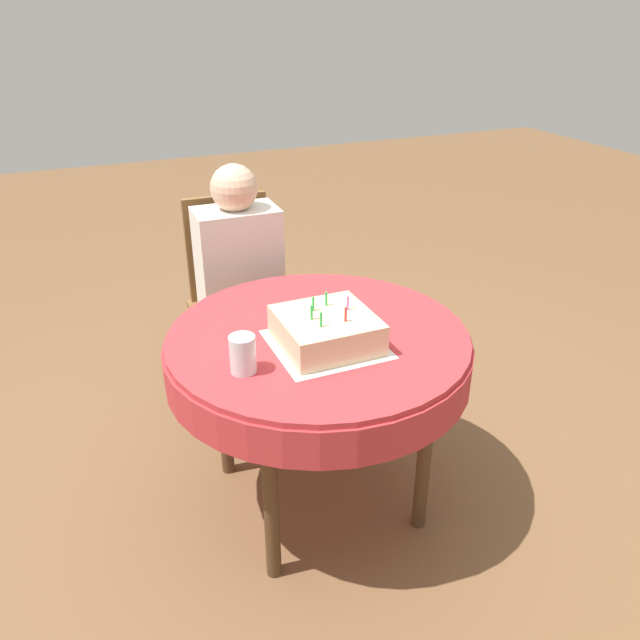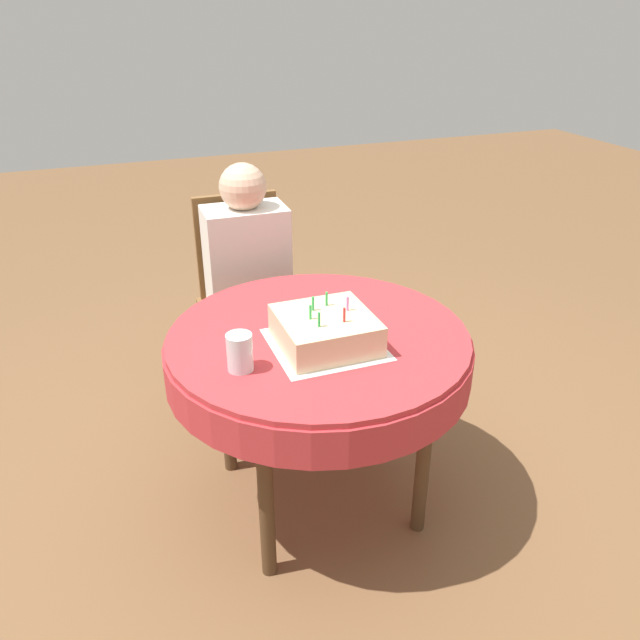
% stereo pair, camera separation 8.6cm
% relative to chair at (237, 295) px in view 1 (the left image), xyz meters
% --- Properties ---
extents(ground_plane, '(12.00, 12.00, 0.00)m').
position_rel_chair_xyz_m(ground_plane, '(0.04, -0.86, -0.50)').
color(ground_plane, brown).
extents(dining_table, '(1.04, 1.04, 0.72)m').
position_rel_chair_xyz_m(dining_table, '(0.04, -0.86, 0.13)').
color(dining_table, '#BC3338').
rests_on(dining_table, ground_plane).
extents(chair, '(0.44, 0.44, 0.94)m').
position_rel_chair_xyz_m(chair, '(0.00, 0.00, 0.00)').
color(chair, brown).
rests_on(chair, ground_plane).
extents(person, '(0.36, 0.32, 1.12)m').
position_rel_chair_xyz_m(person, '(-0.00, -0.10, 0.17)').
color(person, '#DBB293').
rests_on(person, ground_plane).
extents(napkin, '(0.35, 0.35, 0.00)m').
position_rel_chair_xyz_m(napkin, '(0.04, -0.94, 0.22)').
color(napkin, white).
rests_on(napkin, dining_table).
extents(birthday_cake, '(0.30, 0.30, 0.15)m').
position_rel_chair_xyz_m(birthday_cake, '(0.04, -0.94, 0.27)').
color(birthday_cake, beige).
rests_on(birthday_cake, dining_table).
extents(drinking_glass, '(0.08, 0.08, 0.12)m').
position_rel_chair_xyz_m(drinking_glass, '(-0.26, -0.99, 0.28)').
color(drinking_glass, silver).
rests_on(drinking_glass, dining_table).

